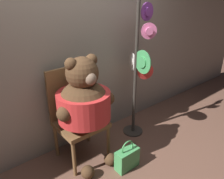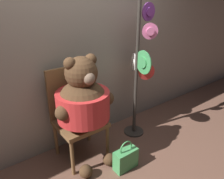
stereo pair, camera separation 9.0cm
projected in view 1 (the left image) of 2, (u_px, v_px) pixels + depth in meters
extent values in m
plane|color=brown|center=(111.00, 164.00, 2.56)|extent=(14.00, 14.00, 0.00)
cube|color=gray|center=(73.00, 58.00, 2.62)|extent=(8.00, 0.10, 2.25)
cylinder|color=brown|center=(74.00, 159.00, 2.32)|extent=(0.04, 0.04, 0.43)
cylinder|color=brown|center=(108.00, 142.00, 2.59)|extent=(0.04, 0.04, 0.43)
cylinder|color=brown|center=(56.00, 140.00, 2.62)|extent=(0.04, 0.04, 0.43)
cylinder|color=brown|center=(88.00, 127.00, 2.89)|extent=(0.04, 0.04, 0.43)
cube|color=brown|center=(81.00, 124.00, 2.51)|extent=(0.52, 0.48, 0.05)
cube|color=brown|center=(69.00, 92.00, 2.53)|extent=(0.52, 0.04, 0.60)
sphere|color=#4C331E|center=(84.00, 106.00, 2.36)|extent=(0.57, 0.57, 0.57)
cylinder|color=red|center=(84.00, 106.00, 2.36)|extent=(0.58, 0.58, 0.31)
sphere|color=#4C331E|center=(82.00, 73.00, 2.21)|extent=(0.34, 0.34, 0.34)
sphere|color=#4C331E|center=(71.00, 64.00, 2.09)|extent=(0.12, 0.12, 0.12)
sphere|color=#4C331E|center=(91.00, 60.00, 2.23)|extent=(0.12, 0.12, 0.12)
sphere|color=#7A604C|center=(90.00, 79.00, 2.11)|extent=(0.12, 0.12, 0.12)
sphere|color=#4C331E|center=(64.00, 114.00, 2.14)|extent=(0.16, 0.16, 0.16)
sphere|color=#4C331E|center=(108.00, 98.00, 2.45)|extent=(0.16, 0.16, 0.16)
sphere|color=#4C331E|center=(88.00, 172.00, 2.35)|extent=(0.15, 0.15, 0.15)
sphere|color=#4C331E|center=(110.00, 159.00, 2.53)|extent=(0.15, 0.15, 0.15)
cylinder|color=#332D28|center=(133.00, 131.00, 3.17)|extent=(0.28, 0.28, 0.02)
cylinder|color=#332D28|center=(135.00, 74.00, 2.81)|extent=(0.04, 0.04, 1.78)
cylinder|color=red|center=(145.00, 71.00, 2.84)|extent=(0.20, 0.10, 0.22)
cylinder|color=red|center=(145.00, 71.00, 2.84)|extent=(0.13, 0.11, 0.11)
cylinder|color=#D16693|center=(149.00, 31.00, 2.61)|extent=(0.17, 0.12, 0.19)
cylinder|color=#D16693|center=(149.00, 31.00, 2.61)|extent=(0.12, 0.11, 0.09)
cylinder|color=#7A388E|center=(147.00, 12.00, 2.61)|extent=(0.22, 0.02, 0.22)
cylinder|color=#7A388E|center=(147.00, 12.00, 2.61)|extent=(0.11, 0.05, 0.10)
cylinder|color=tan|center=(137.00, 66.00, 2.97)|extent=(0.20, 0.17, 0.25)
cylinder|color=tan|center=(137.00, 66.00, 2.97)|extent=(0.13, 0.13, 0.12)
cylinder|color=silver|center=(132.00, 62.00, 2.91)|extent=(0.13, 0.22, 0.24)
cylinder|color=silver|center=(132.00, 62.00, 2.91)|extent=(0.09, 0.12, 0.12)
cylinder|color=#3D9351|center=(143.00, 62.00, 2.64)|extent=(0.05, 0.29, 0.29)
cylinder|color=#3D9351|center=(143.00, 62.00, 2.64)|extent=(0.06, 0.14, 0.14)
cube|color=#479E56|center=(127.00, 159.00, 2.46)|extent=(0.28, 0.13, 0.24)
torus|color=#479E56|center=(127.00, 147.00, 2.40)|extent=(0.17, 0.02, 0.17)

